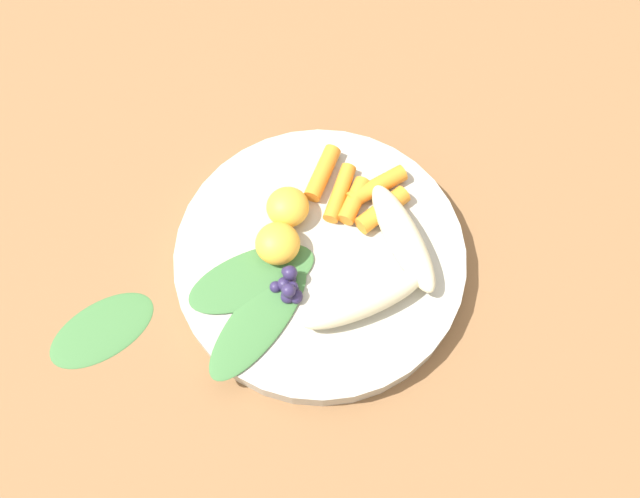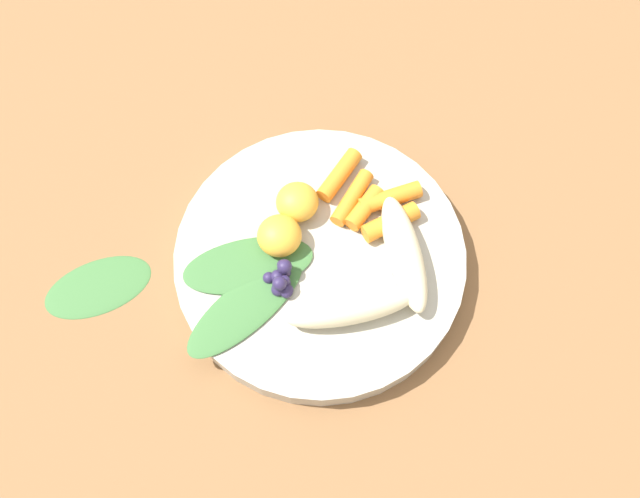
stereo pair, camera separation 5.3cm
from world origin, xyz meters
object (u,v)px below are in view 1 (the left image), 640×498
at_px(bowl, 320,259).
at_px(banana_peeled_right, 363,300).
at_px(banana_peeled_left, 403,237).
at_px(kale_leaf_stray, 102,329).
at_px(orange_segment_near, 278,243).

bearing_deg(bowl, banana_peeled_right, 69.20).
distance_m(banana_peeled_left, banana_peeled_right, 0.08).
bearing_deg(kale_leaf_stray, orange_segment_near, 169.29).
relative_size(banana_peeled_right, kale_leaf_stray, 1.13).
xyz_separation_m(bowl, banana_peeled_left, (-0.05, 0.06, 0.03)).
bearing_deg(banana_peeled_right, bowl, 103.40).
height_order(bowl, kale_leaf_stray, bowl).
distance_m(banana_peeled_right, orange_segment_near, 0.10).
xyz_separation_m(bowl, banana_peeled_right, (0.02, 0.06, 0.03)).
bearing_deg(banana_peeled_right, orange_segment_near, 121.58).
bearing_deg(orange_segment_near, banana_peeled_left, 125.74).
relative_size(bowl, banana_peeled_left, 2.34).
xyz_separation_m(orange_segment_near, kale_leaf_stray, (0.16, -0.11, -0.04)).
bearing_deg(orange_segment_near, banana_peeled_right, 87.38).
distance_m(bowl, kale_leaf_stray, 0.23).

